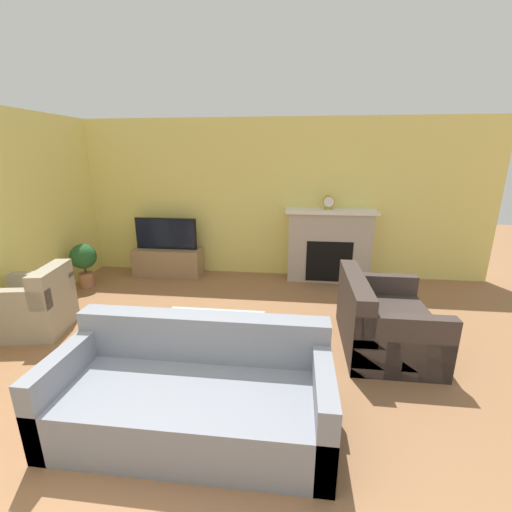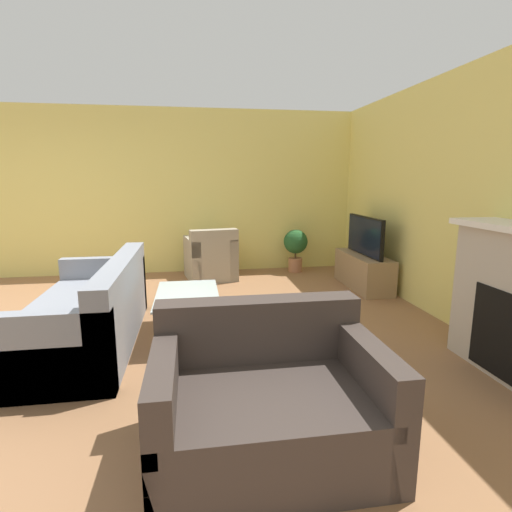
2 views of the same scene
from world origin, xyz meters
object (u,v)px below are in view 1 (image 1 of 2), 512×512
Objects in this scene: couch_loveseat at (382,323)px; armchair_by_window at (35,308)px; tv at (166,234)px; mantel_clock at (329,202)px; couch_sectional at (194,394)px; potted_plant at (84,260)px; coffee_table at (212,325)px.

couch_loveseat and armchair_by_window have the same top height.
tv is 4.80× the size of mantel_clock.
couch_sectional is 3.81m from potted_plant.
couch_sectional is 2.00× the size of coffee_table.
potted_plant is (-2.65, 2.73, 0.17)m from couch_sectional.
couch_loveseat is at bearing 38.70° from couch_sectional.
armchair_by_window is at bearing -111.84° from tv.
couch_sectional and armchair_by_window have the same top height.
mantel_clock is (3.93, 0.82, 0.89)m from potted_plant.
couch_sectional is 2.26m from couch_loveseat.
potted_plant is at bearing -168.21° from mantel_clock.
potted_plant is (-2.56, 1.79, 0.06)m from coffee_table.
mantel_clock is at bearing 70.12° from couch_sectional.
tv is at bearing 32.50° from potted_plant.
tv reaches higher than armchair_by_window.
tv is at bearing 119.58° from coffee_table.
potted_plant is at bearing 145.04° from coffee_table.
couch_sectional is at bearing -66.35° from tv.
tv is 3.89m from couch_loveseat.
couch_sectional is at bearing 128.70° from couch_loveseat.
couch_sectional is at bearing -109.88° from mantel_clock.
mantel_clock reaches higher than potted_plant.
tv is at bearing 58.04° from couch_loveseat.
armchair_by_window is 2.33m from coffee_table.
coffee_table is 1.46× the size of potted_plant.
couch_sectional is (1.51, -3.45, -0.48)m from tv.
tv is 1.38m from potted_plant.
coffee_table is at bearing -117.61° from mantel_clock.
armchair_by_window is (-4.14, -0.13, 0.01)m from couch_loveseat.
couch_sectional is at bearing 51.64° from armchair_by_window.
coffee_table is 3.10m from mantel_clock.
coffee_table is at bearing 95.09° from couch_sectional.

